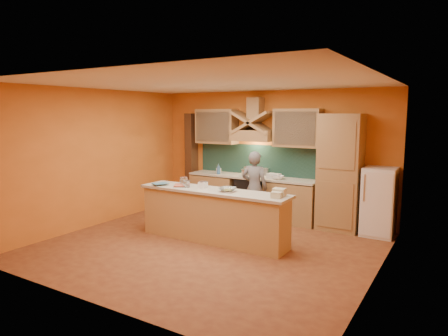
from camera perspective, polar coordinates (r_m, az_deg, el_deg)
The scene contains 36 objects.
floor at distance 7.11m, azimuth -2.17°, elevation -11.09°, with size 5.50×5.00×0.01m, color brown.
ceiling at distance 6.75m, azimuth -2.29°, elevation 12.03°, with size 5.50×5.00×0.01m, color white.
wall_back at distance 8.97m, azimuth 6.60°, elevation 1.98°, with size 5.50×0.02×2.80m, color orange.
wall_front at distance 4.92m, azimuth -18.47°, elevation -3.17°, with size 5.50×0.02×2.80m, color orange.
wall_left at distance 8.60m, azimuth -17.71°, elevation 1.42°, with size 0.02×5.00×2.80m, color orange.
wall_right at distance 5.77m, azimuth 21.25°, elevation -1.74°, with size 0.02×5.00×2.80m, color orange.
base_cabinet_left at distance 9.44m, azimuth -1.18°, elevation -3.63°, with size 1.10×0.60×0.86m, color #A3794A.
base_cabinet_right at distance 8.60m, azimuth 9.62°, elevation -4.88°, with size 1.10×0.60×0.86m, color #A3794A.
counter_top at distance 8.89m, azimuth 3.99°, elevation -1.28°, with size 3.00×0.62×0.04m, color #BCB39F.
stove at distance 8.98m, azimuth 3.96°, elevation -4.12°, with size 0.60×0.58×0.90m, color black.
backsplash at distance 9.10m, azimuth 4.83°, elevation 1.14°, with size 3.00×0.03×0.70m, color #16312B.
range_hood at distance 8.84m, azimuth 4.19°, elevation 4.66°, with size 0.92×0.50×0.24m, color #A3794A.
hood_chimney at distance 8.92m, azimuth 4.53°, elevation 8.41°, with size 0.30×0.30×0.50m, color #A3794A.
upper_cabinet_left at distance 9.39m, azimuth -1.06°, elevation 5.96°, with size 1.00×0.35×0.80m, color #A3794A.
upper_cabinet_right at distance 8.50m, azimuth 10.49°, elevation 5.64°, with size 1.00×0.35×0.80m, color #A3794A.
pantry_column at distance 8.16m, azimuth 16.27°, elevation -0.62°, with size 0.80×0.60×2.30m, color #A3794A.
fridge at distance 8.09m, azimuth 21.28°, elevation -4.51°, with size 0.58×0.60×1.30m, color white.
trim_column_left at distance 9.89m, azimuth -4.65°, elevation 1.10°, with size 0.20×0.30×2.30m, color #472816.
island_body at distance 7.28m, azimuth -1.54°, elevation -7.03°, with size 2.80×0.55×0.88m, color tan.
island_top at distance 7.17m, azimuth -1.55°, elevation -3.32°, with size 2.90×0.62×0.05m, color #BCB39F.
person at distance 8.32m, azimuth 4.38°, elevation -2.84°, with size 0.56×0.37×1.54m, color slate.
pot_large at distance 8.84m, azimuth 3.26°, elevation -0.80°, with size 0.23×0.23×0.16m, color silver.
pot_small at distance 8.82m, azimuth 4.63°, elevation -0.94°, with size 0.18×0.18×0.13m, color silver.
soap_bottle_a at distance 9.25m, azimuth -0.77°, elevation -0.20°, with size 0.08×0.09×0.19m, color white.
soap_bottle_b at distance 9.15m, azimuth -0.80°, elevation -0.13°, with size 0.09×0.09×0.24m, color #345F91.
bowl_back at distance 8.52m, azimuth 7.71°, elevation -1.33°, with size 0.25×0.25×0.08m, color white.
dish_rack at distance 8.65m, azimuth 7.11°, elevation -1.12°, with size 0.27×0.21×0.10m, color silver.
book_lower at distance 7.57m, azimuth -7.09°, elevation -2.48°, with size 0.22×0.30×0.03m, color #BB5A43.
book_upper at distance 7.78m, azimuth -9.35°, elevation -2.10°, with size 0.21×0.29×0.02m, color teal.
jar_large at distance 7.61m, azimuth -5.77°, elevation -1.90°, with size 0.15×0.15×0.16m, color white.
jar_small at distance 7.43m, azimuth -5.36°, elevation -2.26°, with size 0.12×0.12×0.13m, color silver.
kitchen_scale at distance 7.32m, azimuth -3.03°, elevation -2.45°, with size 0.13×0.13×0.11m, color white.
mixing_bowl at distance 6.98m, azimuth 0.55°, elevation -3.10°, with size 0.30×0.30×0.07m, color silver.
cloth at distance 6.96m, azimuth 0.57°, elevation -3.38°, with size 0.24×0.18×0.02m, color beige.
grocery_bag_a at distance 6.67m, azimuth 7.93°, elevation -3.45°, with size 0.20×0.16×0.13m, color beige.
grocery_bag_b at distance 6.51m, azimuth 7.48°, elevation -3.85°, with size 0.16×0.13×0.10m, color beige.
Camera 1 is at (3.71, -5.62, 2.31)m, focal length 32.00 mm.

